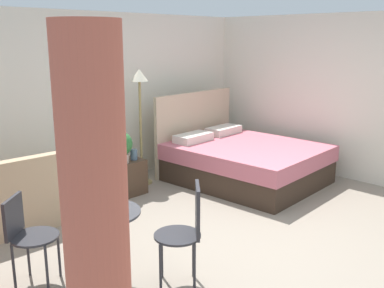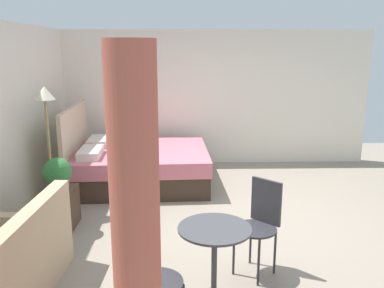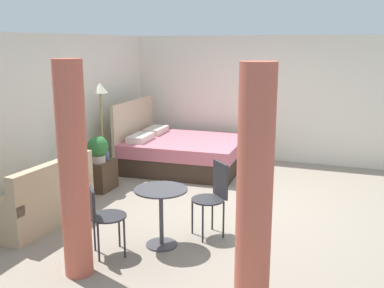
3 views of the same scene
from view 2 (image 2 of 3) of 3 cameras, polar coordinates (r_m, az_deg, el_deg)
ground_plane at (r=5.31m, az=5.71°, el=-11.06°), size 8.68×8.82×0.02m
wall_right at (r=7.71m, az=3.38°, el=6.56°), size 0.12×5.82×2.53m
bed at (r=6.65m, az=-7.77°, el=-2.96°), size 1.88×2.23×1.30m
couch at (r=4.02m, az=-24.95°, el=-16.17°), size 1.54×0.87×0.88m
nightstand at (r=5.30m, az=-18.24°, el=-8.74°), size 0.50×0.37×0.49m
potted_plant at (r=5.04m, az=-18.62°, el=-4.07°), size 0.34×0.34×0.44m
vase at (r=5.29m, az=-17.69°, el=-5.06°), size 0.10×0.10×0.15m
floor_lamp at (r=5.53m, az=-20.03°, el=3.69°), size 0.31×0.31×1.72m
balcony_table at (r=3.55m, az=3.20°, el=-14.98°), size 0.63×0.63×0.72m
cafe_chair_near_window at (r=3.15m, az=-6.34°, el=-18.79°), size 0.59×0.59×0.82m
cafe_chair_near_couch at (r=4.04m, az=9.76°, el=-10.34°), size 0.58×0.58×0.94m
curtain_right at (r=2.46m, az=-8.00°, el=-12.35°), size 0.29×0.29×2.24m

